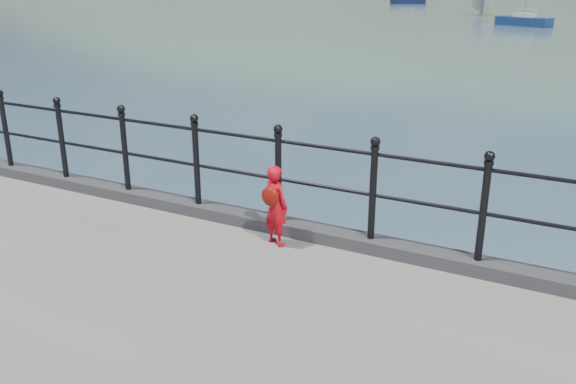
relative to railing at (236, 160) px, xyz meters
The scene contains 7 objects.
ground 1.83m from the railing, 90.00° to the left, with size 600.00×600.00×0.00m, color #2D4251.
kerb 0.75m from the railing, 140.53° to the right, with size 60.00×0.30×0.15m, color #28282B.
railing is the anchor object (origin of this frame).
child 0.90m from the railing, 25.33° to the right, with size 0.41×0.36×0.96m.
launch_white 59.50m from the railing, 98.06° to the left, with size 2.06×5.47×2.11m, color beige.
sailboat_left 80.64m from the railing, 105.67° to the left, with size 4.93×3.10×6.91m.
sailboat_port 46.93m from the railing, 93.37° to the left, with size 4.51×2.85×6.49m.
Camera 1 is at (3.93, -6.23, 4.01)m, focal length 38.00 mm.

